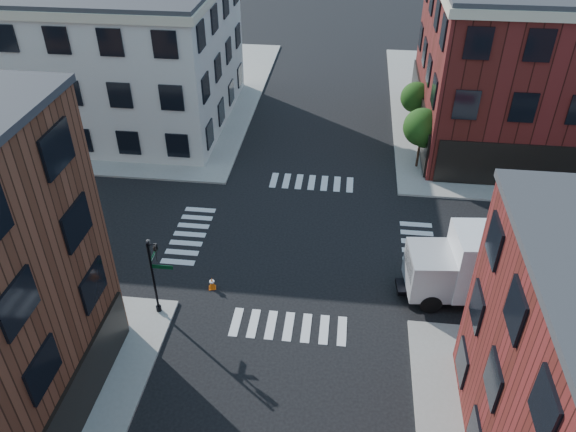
% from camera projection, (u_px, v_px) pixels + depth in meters
% --- Properties ---
extents(ground, '(120.00, 120.00, 0.00)m').
position_uv_depth(ground, '(302.00, 243.00, 34.08)').
color(ground, black).
rests_on(ground, ground).
extents(sidewalk_ne, '(30.00, 30.00, 0.15)m').
position_uv_depth(sidewalk_ne, '(564.00, 113.00, 49.08)').
color(sidewalk_ne, gray).
rests_on(sidewalk_ne, ground).
extents(sidewalk_nw, '(30.00, 30.00, 0.15)m').
position_uv_depth(sidewalk_nw, '(103.00, 91.00, 53.14)').
color(sidewalk_nw, gray).
rests_on(sidewalk_nw, ground).
extents(building_nw, '(22.00, 16.00, 11.00)m').
position_uv_depth(building_nw, '(91.00, 53.00, 45.76)').
color(building_nw, beige).
rests_on(building_nw, ground).
extents(tree_near, '(2.69, 2.69, 4.49)m').
position_uv_depth(tree_near, '(423.00, 129.00, 39.64)').
color(tree_near, black).
rests_on(tree_near, ground).
extents(tree_far, '(2.43, 2.43, 4.07)m').
position_uv_depth(tree_far, '(416.00, 99.00, 44.69)').
color(tree_far, black).
rests_on(tree_far, ground).
extents(signal_pole, '(1.29, 1.24, 4.60)m').
position_uv_depth(signal_pole, '(154.00, 269.00, 27.66)').
color(signal_pole, black).
rests_on(signal_pole, ground).
extents(box_truck, '(9.36, 3.61, 4.15)m').
position_uv_depth(box_truck, '(499.00, 265.00, 28.98)').
color(box_truck, silver).
rests_on(box_truck, ground).
extents(traffic_cone, '(0.47, 0.47, 0.72)m').
position_uv_depth(traffic_cone, '(212.00, 283.00, 30.55)').
color(traffic_cone, '#FE610B').
rests_on(traffic_cone, ground).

